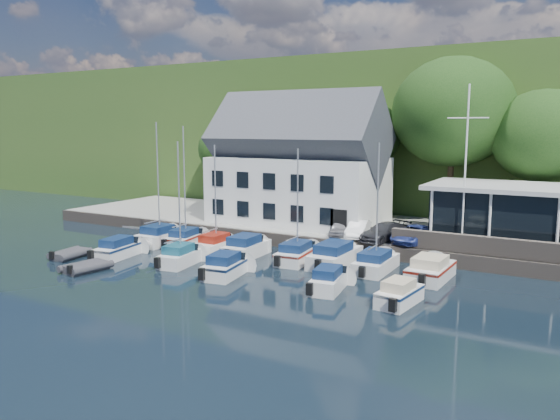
{
  "coord_description": "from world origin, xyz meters",
  "views": [
    {
      "loc": [
        14.36,
        -24.4,
        9.07
      ],
      "look_at": [
        -4.55,
        9.0,
        3.19
      ],
      "focal_mm": 35.0,
      "sensor_mm": 36.0,
      "label": 1
    }
  ],
  "objects_px": {
    "car_white": "(358,229)",
    "dinghy_1": "(86,266)",
    "car_silver": "(339,228)",
    "boat_r1_7": "(431,268)",
    "boat_r2_3": "(329,278)",
    "boat_r2_0": "(119,247)",
    "boat_r1_4": "(298,199)",
    "boat_r2_1": "(179,200)",
    "car_blue": "(415,234)",
    "boat_r1_6": "(377,207)",
    "boat_r1_2": "(215,193)",
    "boat_r1_0": "(158,184)",
    "club_pavilion": "(528,216)",
    "flagpole": "(465,168)",
    "boat_r2_4": "(400,292)",
    "boat_r1_1": "(185,192)",
    "car_dgrey": "(384,232)",
    "boat_r1_3": "(246,246)",
    "harbor_building": "(298,171)",
    "dinghy_0": "(70,253)",
    "boat_r2_2": "(226,264)",
    "boat_r1_5": "(335,254)"
  },
  "relations": [
    {
      "from": "car_white",
      "to": "dinghy_1",
      "type": "distance_m",
      "value": 19.03
    },
    {
      "from": "car_silver",
      "to": "boat_r1_7",
      "type": "height_order",
      "value": "car_silver"
    },
    {
      "from": "boat_r2_3",
      "to": "boat_r2_0",
      "type": "bearing_deg",
      "value": 171.65
    },
    {
      "from": "boat_r1_4",
      "to": "boat_r2_3",
      "type": "height_order",
      "value": "boat_r1_4"
    },
    {
      "from": "boat_r2_1",
      "to": "car_blue",
      "type": "bearing_deg",
      "value": 29.49
    },
    {
      "from": "car_white",
      "to": "boat_r1_6",
      "type": "distance_m",
      "value": 6.35
    },
    {
      "from": "car_silver",
      "to": "boat_r1_2",
      "type": "height_order",
      "value": "boat_r1_2"
    },
    {
      "from": "boat_r1_0",
      "to": "car_white",
      "type": "bearing_deg",
      "value": 20.06
    },
    {
      "from": "boat_r1_6",
      "to": "boat_r1_7",
      "type": "height_order",
      "value": "boat_r1_6"
    },
    {
      "from": "boat_r1_0",
      "to": "boat_r1_2",
      "type": "height_order",
      "value": "boat_r1_0"
    },
    {
      "from": "club_pavilion",
      "to": "boat_r2_0",
      "type": "distance_m",
      "value": 28.36
    },
    {
      "from": "flagpole",
      "to": "boat_r2_3",
      "type": "distance_m",
      "value": 12.61
    },
    {
      "from": "boat_r1_4",
      "to": "boat_r1_7",
      "type": "bearing_deg",
      "value": -5.65
    },
    {
      "from": "boat_r1_6",
      "to": "boat_r2_1",
      "type": "distance_m",
      "value": 12.75
    },
    {
      "from": "boat_r1_4",
      "to": "boat_r2_4",
      "type": "xyz_separation_m",
      "value": [
        8.76,
        -5.36,
        -3.63
      ]
    },
    {
      "from": "boat_r1_4",
      "to": "boat_r2_3",
      "type": "bearing_deg",
      "value": -52.71
    },
    {
      "from": "boat_r1_1",
      "to": "boat_r2_1",
      "type": "bearing_deg",
      "value": -63.15
    },
    {
      "from": "dinghy_1",
      "to": "boat_r1_2",
      "type": "bearing_deg",
      "value": 71.53
    },
    {
      "from": "boat_r1_0",
      "to": "boat_r1_7",
      "type": "height_order",
      "value": "boat_r1_0"
    },
    {
      "from": "car_dgrey",
      "to": "boat_r2_1",
      "type": "distance_m",
      "value": 14.6
    },
    {
      "from": "boat_r1_3",
      "to": "boat_r2_3",
      "type": "height_order",
      "value": "boat_r1_3"
    },
    {
      "from": "harbor_building",
      "to": "car_silver",
      "type": "relative_size",
      "value": 4.51
    },
    {
      "from": "boat_r1_0",
      "to": "boat_r1_6",
      "type": "bearing_deg",
      "value": 0.85
    },
    {
      "from": "boat_r2_3",
      "to": "boat_r2_4",
      "type": "height_order",
      "value": "boat_r2_3"
    },
    {
      "from": "boat_r2_3",
      "to": "dinghy_0",
      "type": "distance_m",
      "value": 19.06
    },
    {
      "from": "boat_r1_2",
      "to": "boat_r2_4",
      "type": "height_order",
      "value": "boat_r1_2"
    },
    {
      "from": "harbor_building",
      "to": "boat_r2_1",
      "type": "bearing_deg",
      "value": -97.15
    },
    {
      "from": "club_pavilion",
      "to": "boat_r2_4",
      "type": "relative_size",
      "value": 2.87
    },
    {
      "from": "car_silver",
      "to": "boat_r2_3",
      "type": "height_order",
      "value": "car_silver"
    },
    {
      "from": "club_pavilion",
      "to": "boat_r1_3",
      "type": "height_order",
      "value": "club_pavilion"
    },
    {
      "from": "boat_r1_3",
      "to": "boat_r2_1",
      "type": "distance_m",
      "value": 5.97
    },
    {
      "from": "car_silver",
      "to": "dinghy_0",
      "type": "distance_m",
      "value": 19.4
    },
    {
      "from": "boat_r2_3",
      "to": "dinghy_0",
      "type": "height_order",
      "value": "boat_r2_3"
    },
    {
      "from": "boat_r2_1",
      "to": "boat_r1_7",
      "type": "bearing_deg",
      "value": 8.67
    },
    {
      "from": "boat_r1_2",
      "to": "boat_r2_2",
      "type": "distance_m",
      "value": 7.38
    },
    {
      "from": "boat_r2_3",
      "to": "boat_r2_1",
      "type": "bearing_deg",
      "value": 169.75
    },
    {
      "from": "boat_r1_4",
      "to": "boat_r1_6",
      "type": "xyz_separation_m",
      "value": [
        5.47,
        0.28,
        -0.17
      ]
    },
    {
      "from": "boat_r2_0",
      "to": "dinghy_0",
      "type": "height_order",
      "value": "boat_r2_0"
    },
    {
      "from": "car_dgrey",
      "to": "boat_r1_2",
      "type": "bearing_deg",
      "value": -133.95
    },
    {
      "from": "club_pavilion",
      "to": "boat_r1_2",
      "type": "bearing_deg",
      "value": -155.57
    },
    {
      "from": "boat_r1_6",
      "to": "boat_r1_5",
      "type": "bearing_deg",
      "value": 176.84
    },
    {
      "from": "boat_r2_4",
      "to": "dinghy_1",
      "type": "bearing_deg",
      "value": -163.08
    },
    {
      "from": "boat_r1_3",
      "to": "boat_r1_5",
      "type": "relative_size",
      "value": 0.85
    },
    {
      "from": "boat_r1_1",
      "to": "boat_r1_4",
      "type": "bearing_deg",
      "value": -10.67
    },
    {
      "from": "boat_r1_1",
      "to": "car_silver",
      "type": "bearing_deg",
      "value": 15.53
    },
    {
      "from": "boat_r2_0",
      "to": "car_silver",
      "type": "bearing_deg",
      "value": 30.68
    },
    {
      "from": "car_silver",
      "to": "dinghy_0",
      "type": "bearing_deg",
      "value": -156.54
    },
    {
      "from": "boat_r1_0",
      "to": "boat_r1_1",
      "type": "height_order",
      "value": "boat_r1_0"
    },
    {
      "from": "boat_r1_3",
      "to": "boat_r2_4",
      "type": "height_order",
      "value": "boat_r1_3"
    },
    {
      "from": "club_pavilion",
      "to": "dinghy_0",
      "type": "height_order",
      "value": "club_pavilion"
    }
  ]
}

